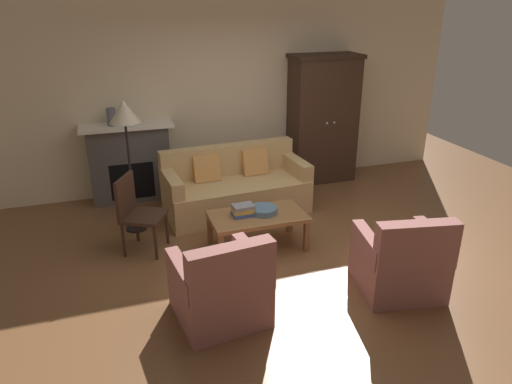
{
  "coord_description": "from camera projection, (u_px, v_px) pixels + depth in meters",
  "views": [
    {
      "loc": [
        -1.84,
        -4.33,
        2.75
      ],
      "look_at": [
        -0.18,
        0.72,
        0.55
      ],
      "focal_mm": 33.31,
      "sensor_mm": 36.0,
      "label": 1
    }
  ],
  "objects": [
    {
      "name": "armchair_near_right",
      "position": [
        401.0,
        263.0,
        4.68
      ],
      "size": [
        0.9,
        0.9,
        0.88
      ],
      "color": "#935B56",
      "rests_on": "ground"
    },
    {
      "name": "fruit_bowl",
      "position": [
        263.0,
        210.0,
        5.5
      ],
      "size": [
        0.32,
        0.32,
        0.07
      ],
      "primitive_type": "cylinder",
      "color": "slate",
      "rests_on": "coffee_table"
    },
    {
      "name": "side_chair_wooden",
      "position": [
        136.0,
        209.0,
        5.38
      ],
      "size": [
        0.59,
        0.59,
        0.9
      ],
      "color": "#382319",
      "rests_on": "ground"
    },
    {
      "name": "mantel_vase_slate",
      "position": [
        111.0,
        117.0,
        6.41
      ],
      "size": [
        0.12,
        0.12,
        0.24
      ],
      "primitive_type": "cylinder",
      "color": "#565B66",
      "rests_on": "fireplace"
    },
    {
      "name": "mantel_vase_jade",
      "position": [
        125.0,
        117.0,
        6.47
      ],
      "size": [
        0.14,
        0.14,
        0.21
      ],
      "primitive_type": "cylinder",
      "color": "slate",
      "rests_on": "fireplace"
    },
    {
      "name": "back_wall",
      "position": [
        229.0,
        94.0,
        7.09
      ],
      "size": [
        7.2,
        0.1,
        2.8
      ],
      "primitive_type": "cube",
      "color": "beige",
      "rests_on": "ground"
    },
    {
      "name": "coffee_table",
      "position": [
        258.0,
        219.0,
        5.49
      ],
      "size": [
        1.1,
        0.6,
        0.42
      ],
      "color": "olive",
      "rests_on": "ground"
    },
    {
      "name": "floor_lamp",
      "position": [
        125.0,
        120.0,
        5.52
      ],
      "size": [
        0.36,
        0.36,
        1.65
      ],
      "color": "black",
      "rests_on": "ground"
    },
    {
      "name": "couch",
      "position": [
        235.0,
        189.0,
        6.48
      ],
      "size": [
        1.97,
        0.98,
        0.86
      ],
      "color": "tan",
      "rests_on": "ground"
    },
    {
      "name": "book_stack",
      "position": [
        243.0,
        210.0,
        5.42
      ],
      "size": [
        0.26,
        0.19,
        0.13
      ],
      "color": "#38569E",
      "rests_on": "coffee_table"
    },
    {
      "name": "armchair_near_left",
      "position": [
        221.0,
        289.0,
        4.26
      ],
      "size": [
        0.85,
        0.85,
        0.88
      ],
      "color": "#935B56",
      "rests_on": "ground"
    },
    {
      "name": "armoire",
      "position": [
        323.0,
        119.0,
        7.36
      ],
      "size": [
        1.06,
        0.57,
        1.96
      ],
      "color": "#382319",
      "rests_on": "ground"
    },
    {
      "name": "ground_plane",
      "position": [
        291.0,
        258.0,
        5.38
      ],
      "size": [
        9.6,
        9.6,
        0.0
      ],
      "primitive_type": "plane",
      "color": "brown"
    },
    {
      "name": "fireplace",
      "position": [
        130.0,
        162.0,
        6.74
      ],
      "size": [
        1.26,
        0.48,
        1.12
      ],
      "color": "#4C4947",
      "rests_on": "ground"
    }
  ]
}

